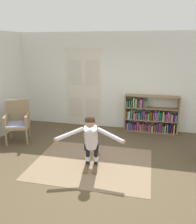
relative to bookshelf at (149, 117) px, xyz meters
The scene contains 8 objects.
ground_plane 2.68m from the bookshelf, 115.34° to the right, with size 7.20×7.20×0.00m, color brown.
back_wall 1.51m from the bookshelf, 169.37° to the left, with size 6.00×0.10×2.90m, color silver.
double_door 2.20m from the bookshelf, behind, with size 1.22×0.05×2.45m.
rug 2.62m from the bookshelf, 117.17° to the right, with size 2.57×1.96×0.01m, color #816B51.
bookshelf is the anchor object (origin of this frame).
wicker_chair 3.76m from the bookshelf, 156.62° to the right, with size 0.78×0.78×1.10m.
skis_pair 2.59m from the bookshelf, 117.59° to the right, with size 0.40×0.94×0.07m.
person_skier 2.72m from the bookshelf, 115.30° to the right, with size 1.40×0.72×1.12m.
Camera 1 is at (1.11, -4.37, 2.54)m, focal length 37.18 mm.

